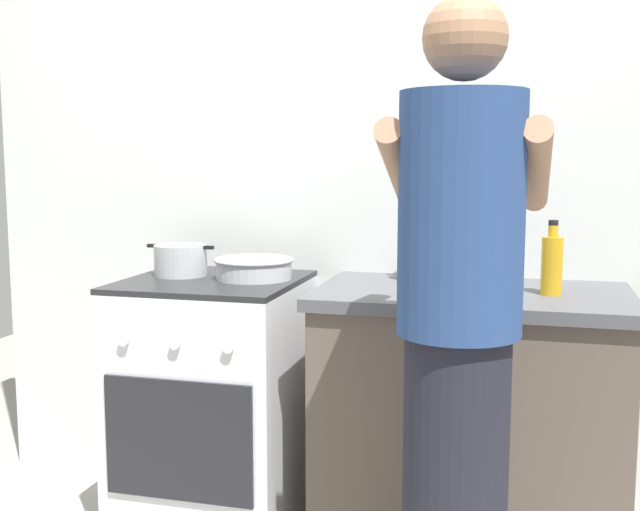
% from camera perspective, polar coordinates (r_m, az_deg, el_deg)
% --- Properties ---
extents(back_wall, '(3.20, 0.10, 2.50)m').
position_cam_1_polar(back_wall, '(2.90, 4.82, 5.72)').
color(back_wall, silver).
rests_on(back_wall, ground).
extents(countertop, '(1.00, 0.60, 0.90)m').
position_cam_1_polar(countertop, '(2.66, 10.88, -12.07)').
color(countertop, brown).
rests_on(countertop, ground).
extents(stove_range, '(0.60, 0.62, 0.90)m').
position_cam_1_polar(stove_range, '(2.86, -7.76, -10.67)').
color(stove_range, silver).
rests_on(stove_range, ground).
extents(pot, '(0.26, 0.19, 0.11)m').
position_cam_1_polar(pot, '(2.84, -10.19, -0.34)').
color(pot, '#B2B2B7').
rests_on(pot, stove_range).
extents(mixing_bowl, '(0.28, 0.28, 0.07)m').
position_cam_1_polar(mixing_bowl, '(2.74, -4.88, -0.86)').
color(mixing_bowl, '#B7B7BC').
rests_on(mixing_bowl, stove_range).
extents(utensil_crock, '(0.10, 0.10, 0.31)m').
position_cam_1_polar(utensil_crock, '(2.71, 6.92, 0.02)').
color(utensil_crock, silver).
rests_on(utensil_crock, countertop).
extents(spice_bottle, '(0.04, 0.04, 0.09)m').
position_cam_1_polar(spice_bottle, '(2.53, 10.20, -1.53)').
color(spice_bottle, silver).
rests_on(spice_bottle, countertop).
extents(oil_bottle, '(0.07, 0.07, 0.23)m').
position_cam_1_polar(oil_bottle, '(2.51, 16.65, -0.60)').
color(oil_bottle, gold).
rests_on(oil_bottle, countertop).
extents(person, '(0.41, 0.50, 1.70)m').
position_cam_1_polar(person, '(1.94, 10.09, -6.78)').
color(person, black).
rests_on(person, ground).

